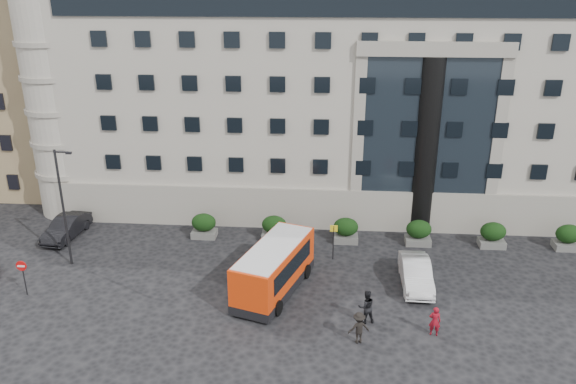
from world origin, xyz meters
name	(u,v)px	position (x,y,z in m)	size (l,w,h in m)	color
ground	(242,294)	(0.00, 0.00, 0.00)	(120.00, 120.00, 0.00)	black
civic_building	(341,83)	(6.00, 22.00, 9.00)	(44.00, 24.00, 18.00)	#A59E92
entrance_column	(426,148)	(12.00, 10.30, 6.50)	(1.80, 1.80, 13.00)	black
apartment_near	(10,72)	(-24.00, 20.00, 10.00)	(14.00, 14.00, 20.00)	#89704F
apartment_far	(65,39)	(-27.00, 38.00, 11.00)	(13.00, 13.00, 22.00)	brown
hedge_a	(204,225)	(-4.00, 7.80, 0.93)	(1.80, 1.26, 1.84)	#595957
hedge_b	(274,228)	(1.20, 7.80, 0.93)	(1.80, 1.26, 1.84)	#595957
hedge_c	(346,230)	(6.40, 7.80, 0.93)	(1.80, 1.26, 1.84)	#595957
hedge_d	(419,232)	(11.60, 7.80, 0.93)	(1.80, 1.26, 1.84)	#595957
hedge_e	(493,235)	(16.80, 7.80, 0.93)	(1.80, 1.26, 1.84)	#595957
hedge_f	(568,237)	(22.00, 7.80, 0.93)	(1.80, 1.26, 1.84)	#595957
street_lamp	(64,204)	(-11.94, 3.00, 4.37)	(1.16, 0.18, 8.00)	#262628
bus_stop_sign	(334,236)	(5.50, 5.00, 1.73)	(0.50, 0.08, 2.52)	#262628
no_entry_sign	(22,271)	(-13.00, -1.04, 1.65)	(0.64, 0.16, 2.32)	#262628
minibus	(274,267)	(1.92, 0.55, 1.66)	(4.64, 7.63, 3.01)	red
red_truck	(86,167)	(-17.39, 18.42, 1.56)	(3.27, 5.93, 3.04)	maroon
parked_car_b	(67,227)	(-14.09, 7.00, 0.78)	(1.66, 4.76, 1.57)	black
parked_car_c	(85,206)	(-14.61, 11.49, 0.63)	(1.77, 4.36, 1.27)	black
parked_car_d	(80,184)	(-17.00, 16.00, 0.78)	(2.59, 5.61, 1.56)	black
white_taxi	(416,273)	(10.62, 1.92, 0.82)	(1.73, 4.97, 1.64)	silver
pedestrian_a	(435,321)	(10.91, -3.28, 0.86)	(0.63, 0.41, 1.72)	maroon
pedestrian_b	(366,307)	(7.32, -2.34, 0.99)	(0.96, 0.75, 1.97)	black
pedestrian_c	(359,328)	(6.84, -4.24, 0.89)	(1.15, 0.66, 1.78)	black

